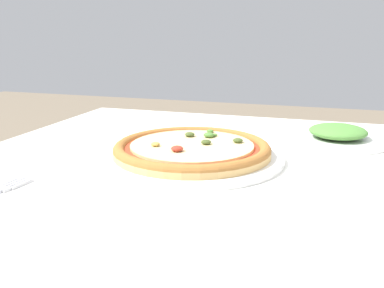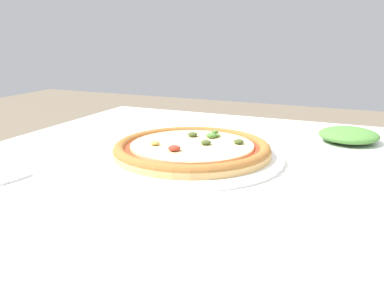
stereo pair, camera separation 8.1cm
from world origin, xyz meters
TOP-DOWN VIEW (x-y plane):
  - dining_table at (0.00, 0.00)m, footprint 1.25×0.92m
  - pizza_plate at (-0.18, 0.01)m, footprint 0.35×0.35m
  - side_plate at (0.08, 0.23)m, footprint 0.21×0.21m

SIDE VIEW (x-z plane):
  - dining_table at x=0.00m, z-range 0.28..1.01m
  - side_plate at x=0.08m, z-range 0.73..0.77m
  - pizza_plate at x=-0.18m, z-range 0.73..0.77m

